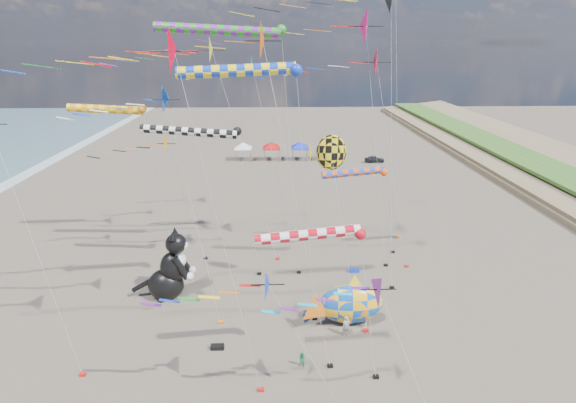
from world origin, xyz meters
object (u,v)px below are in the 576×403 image
Objects in this scene: child_green at (302,360)px; parked_car at (375,159)px; cat_inflatable at (168,264)px; fish_inflatable at (350,304)px; child_blue at (305,316)px; person_adult at (346,326)px.

child_green is 54.52m from parked_car.
fish_inflatable is (14.06, -4.32, -1.27)m from cat_inflatable.
cat_inflatable is 5.83× the size of child_blue.
child_green is 1.05× the size of child_blue.
cat_inflatable is 3.89× the size of person_adult.
cat_inflatable reaches higher than fish_inflatable.
cat_inflatable is 0.94× the size of fish_inflatable.
person_adult reaches higher than parked_car.
cat_inflatable reaches higher than child_green.
person_adult is 4.62m from child_green.
parked_car is at bearing 57.30° from cat_inflatable.
cat_inflatable reaches higher than parked_car.
child_green is (-3.80, -4.58, -1.17)m from fish_inflatable.
cat_inflatable is at bearing 147.36° from person_adult.
cat_inflatable reaches higher than child_blue.
fish_inflatable is 3.47m from child_blue.
fish_inflatable is at bearing 61.84° from person_adult.
person_adult is 1.50× the size of child_blue.
fish_inflatable reaches higher than child_blue.
fish_inflatable is 4.13× the size of person_adult.
fish_inflatable is 6.18× the size of child_blue.
fish_inflatable is 49.09m from parked_car.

